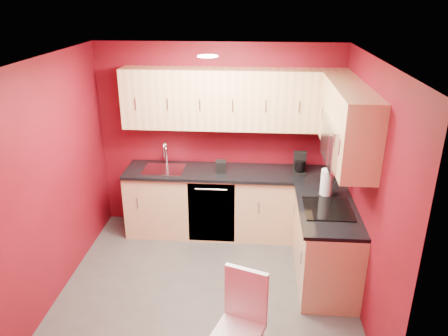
# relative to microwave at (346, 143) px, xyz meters

# --- Properties ---
(floor) EXTENTS (3.20, 3.20, 0.00)m
(floor) POSITION_rel_microwave_xyz_m (-1.39, -0.20, -1.66)
(floor) COLOR #4C4947
(floor) RESTS_ON ground
(ceiling) EXTENTS (3.20, 3.20, 0.00)m
(ceiling) POSITION_rel_microwave_xyz_m (-1.39, -0.20, 0.84)
(ceiling) COLOR white
(ceiling) RESTS_ON wall_back
(wall_back) EXTENTS (3.20, 0.00, 3.20)m
(wall_back) POSITION_rel_microwave_xyz_m (-1.39, 1.30, -0.41)
(wall_back) COLOR maroon
(wall_back) RESTS_ON floor
(wall_front) EXTENTS (3.20, 0.00, 3.20)m
(wall_front) POSITION_rel_microwave_xyz_m (-1.39, -1.70, -0.41)
(wall_front) COLOR maroon
(wall_front) RESTS_ON floor
(wall_left) EXTENTS (0.00, 3.00, 3.00)m
(wall_left) POSITION_rel_microwave_xyz_m (-2.99, -0.20, -0.41)
(wall_left) COLOR maroon
(wall_left) RESTS_ON floor
(wall_right) EXTENTS (0.00, 3.00, 3.00)m
(wall_right) POSITION_rel_microwave_xyz_m (0.21, -0.20, -0.41)
(wall_right) COLOR maroon
(wall_right) RESTS_ON floor
(base_cabinets_back) EXTENTS (2.80, 0.60, 0.87)m
(base_cabinets_back) POSITION_rel_microwave_xyz_m (-1.19, 1.00, -1.22)
(base_cabinets_back) COLOR #DEB17F
(base_cabinets_back) RESTS_ON floor
(base_cabinets_right) EXTENTS (0.60, 1.30, 0.87)m
(base_cabinets_right) POSITION_rel_microwave_xyz_m (-0.09, 0.05, -1.22)
(base_cabinets_right) COLOR #DEB17F
(base_cabinets_right) RESTS_ON floor
(countertop_back) EXTENTS (2.80, 0.63, 0.04)m
(countertop_back) POSITION_rel_microwave_xyz_m (-1.19, 0.99, -0.77)
(countertop_back) COLOR black
(countertop_back) RESTS_ON base_cabinets_back
(countertop_right) EXTENTS (0.63, 1.27, 0.04)m
(countertop_right) POSITION_rel_microwave_xyz_m (-0.11, 0.04, -0.77)
(countertop_right) COLOR black
(countertop_right) RESTS_ON base_cabinets_right
(upper_cabinets_back) EXTENTS (2.80, 0.35, 0.75)m
(upper_cabinets_back) POSITION_rel_microwave_xyz_m (-1.19, 1.13, 0.17)
(upper_cabinets_back) COLOR #EBC485
(upper_cabinets_back) RESTS_ON wall_back
(upper_cabinets_right) EXTENTS (0.35, 1.55, 0.75)m
(upper_cabinets_right) POSITION_rel_microwave_xyz_m (0.03, 0.24, 0.23)
(upper_cabinets_right) COLOR #EBC485
(upper_cabinets_right) RESTS_ON wall_right
(microwave) EXTENTS (0.42, 0.76, 0.42)m
(microwave) POSITION_rel_microwave_xyz_m (0.00, 0.00, 0.00)
(microwave) COLOR silver
(microwave) RESTS_ON upper_cabinets_right
(cooktop) EXTENTS (0.50, 0.55, 0.01)m
(cooktop) POSITION_rel_microwave_xyz_m (-0.11, 0.00, -0.74)
(cooktop) COLOR black
(cooktop) RESTS_ON countertop_right
(sink) EXTENTS (0.52, 0.42, 0.35)m
(sink) POSITION_rel_microwave_xyz_m (-2.09, 1.00, -0.72)
(sink) COLOR silver
(sink) RESTS_ON countertop_back
(dishwasher_front) EXTENTS (0.60, 0.02, 0.82)m
(dishwasher_front) POSITION_rel_microwave_xyz_m (-1.44, 0.71, -1.22)
(dishwasher_front) COLOR black
(dishwasher_front) RESTS_ON base_cabinets_back
(downlight) EXTENTS (0.20, 0.20, 0.01)m
(downlight) POSITION_rel_microwave_xyz_m (-1.39, 0.10, 0.82)
(downlight) COLOR white
(downlight) RESTS_ON ceiling
(coffee_maker) EXTENTS (0.17, 0.22, 0.27)m
(coffee_maker) POSITION_rel_microwave_xyz_m (-0.34, 1.00, -0.62)
(coffee_maker) COLOR black
(coffee_maker) RESTS_ON countertop_back
(napkin_holder) EXTENTS (0.15, 0.15, 0.14)m
(napkin_holder) POSITION_rel_microwave_xyz_m (-1.34, 0.96, -0.68)
(napkin_holder) COLOR black
(napkin_holder) RESTS_ON countertop_back
(paper_towel) EXTENTS (0.23, 0.23, 0.31)m
(paper_towel) POSITION_rel_microwave_xyz_m (-0.09, 0.35, -0.59)
(paper_towel) COLOR silver
(paper_towel) RESTS_ON countertop_right
(dining_chair) EXTENTS (0.49, 0.50, 0.94)m
(dining_chair) POSITION_rel_microwave_xyz_m (-1.00, -1.37, -1.19)
(dining_chair) COLOR white
(dining_chair) RESTS_ON floor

